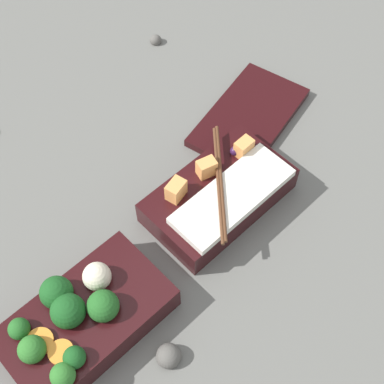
% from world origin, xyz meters
% --- Properties ---
extents(ground_plane, '(3.00, 3.00, 0.00)m').
position_xyz_m(ground_plane, '(0.00, 0.00, 0.00)').
color(ground_plane, slate).
extents(bento_tray_vegetable, '(0.21, 0.12, 0.08)m').
position_xyz_m(bento_tray_vegetable, '(-0.13, -0.01, 0.03)').
color(bento_tray_vegetable, black).
rests_on(bento_tray_vegetable, ground_plane).
extents(bento_tray_rice, '(0.21, 0.15, 0.07)m').
position_xyz_m(bento_tray_rice, '(0.13, -0.00, 0.03)').
color(bento_tray_rice, black).
rests_on(bento_tray_rice, ground_plane).
extents(bento_lid, '(0.23, 0.16, 0.01)m').
position_xyz_m(bento_lid, '(0.28, 0.08, 0.01)').
color(bento_lid, black).
rests_on(bento_lid, ground_plane).
extents(pebble_0, '(0.02, 0.02, 0.02)m').
position_xyz_m(pebble_0, '(0.29, 0.33, 0.01)').
color(pebble_0, '#595651').
rests_on(pebble_0, ground_plane).
extents(pebble_3, '(0.03, 0.03, 0.03)m').
position_xyz_m(pebble_3, '(-0.08, -0.12, 0.01)').
color(pebble_3, '#595651').
rests_on(pebble_3, ground_plane).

